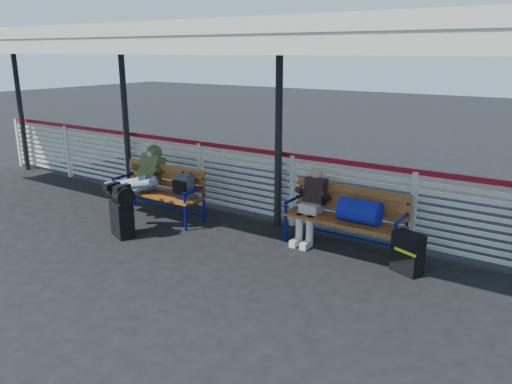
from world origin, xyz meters
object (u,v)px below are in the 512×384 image
Objects in this scene: bench_left at (166,186)px; companion_person at (311,204)px; traveler_man at (138,181)px; luggage_stack at (121,208)px; bench_right at (353,212)px; suitcase_side at (408,253)px.

bench_left is 1.57× the size of companion_person.
traveler_man reaches higher than companion_person.
bench_right reaches higher than luggage_stack.
suitcase_side is at bearing -18.24° from bench_right.
bench_left reaches higher than luggage_stack.
bench_left is 4.21m from suitcase_side.
companion_person reaches higher than bench_left.
traveler_man is 2.96× the size of suitcase_side.
luggage_stack is at bearing -142.85° from suitcase_side.
bench_right is (3.28, 0.46, 0.02)m from bench_left.
bench_left is 3.25× the size of suitcase_side.
luggage_stack is at bearing -155.13° from bench_right.
companion_person is (-0.68, -0.01, -0.00)m from bench_right.
suitcase_side is (1.60, -0.30, -0.32)m from companion_person.
traveler_man is 3.01m from companion_person.
companion_person is 1.66m from suitcase_side.
traveler_man reaches higher than bench_left.
suitcase_side is (4.16, 1.20, -0.19)m from luggage_stack.
suitcase_side is at bearing 6.46° from traveler_man.
bench_right is at bearing 0.49° from companion_person.
bench_right is at bearing -177.14° from suitcase_side.
bench_right is 1.57× the size of companion_person.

